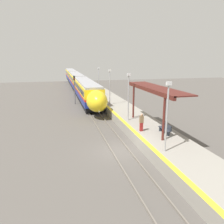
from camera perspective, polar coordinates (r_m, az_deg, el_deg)
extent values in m
plane|color=#56514C|center=(18.64, 2.07, -10.11)|extent=(120.00, 120.00, 0.00)
cube|color=slate|center=(18.43, -0.11, -10.13)|extent=(0.08, 90.00, 0.15)
cube|color=slate|center=(18.80, 4.21, -9.67)|extent=(0.08, 90.00, 0.15)
cube|color=black|center=(38.83, -6.77, 3.41)|extent=(2.45, 17.40, 0.77)
cube|color=navy|center=(38.69, -6.81, 4.62)|extent=(2.78, 18.91, 0.88)
cube|color=red|center=(38.60, -6.83, 5.49)|extent=(2.80, 18.91, 0.30)
cube|color=yellow|center=(38.50, -6.87, 6.69)|extent=(2.78, 18.91, 1.34)
cube|color=black|center=(38.50, -6.86, 6.60)|extent=(2.81, 17.40, 0.74)
cube|color=#9E9EA3|center=(38.40, -6.90, 7.91)|extent=(2.51, 18.91, 0.30)
cylinder|color=black|center=(32.01, -6.42, 0.87)|extent=(0.12, 0.86, 0.86)
cylinder|color=black|center=(32.23, -3.88, 1.01)|extent=(0.12, 0.86, 0.86)
cylinder|color=black|center=(34.14, -6.92, 1.67)|extent=(0.12, 0.86, 0.86)
cylinder|color=black|center=(34.34, -4.54, 1.80)|extent=(0.12, 0.86, 0.86)
cylinder|color=black|center=(43.45, -8.53, 4.22)|extent=(0.12, 0.86, 0.86)
cylinder|color=black|center=(43.61, -6.64, 4.32)|extent=(0.12, 0.86, 0.86)
cylinder|color=black|center=(45.61, -8.81, 4.67)|extent=(0.12, 0.86, 0.86)
cylinder|color=black|center=(45.76, -7.01, 4.76)|extent=(0.12, 0.86, 0.86)
ellipsoid|color=yellow|center=(28.01, -3.98, 2.87)|extent=(2.67, 4.09, 2.78)
ellipsoid|color=black|center=(27.43, -3.81, 3.61)|extent=(1.95, 2.39, 1.41)
sphere|color=#F9F4CC|center=(26.75, -3.37, 0.14)|extent=(0.24, 0.24, 0.24)
cube|color=black|center=(58.23, -9.31, 6.78)|extent=(2.45, 17.40, 0.77)
cube|color=navy|center=(58.14, -9.35, 7.59)|extent=(2.78, 18.91, 0.88)
cube|color=red|center=(58.08, -9.37, 8.17)|extent=(2.80, 18.91, 0.30)
cube|color=yellow|center=(58.01, -9.40, 8.98)|extent=(2.78, 18.91, 1.34)
cube|color=black|center=(58.01, -9.40, 8.91)|extent=(2.81, 17.40, 0.74)
cube|color=#9E9EA3|center=(57.95, -9.43, 9.79)|extent=(2.51, 18.91, 0.30)
cylinder|color=black|center=(51.32, -9.43, 5.65)|extent=(0.12, 0.86, 0.86)
cylinder|color=black|center=(51.45, -7.82, 5.73)|extent=(0.12, 0.86, 0.86)
cylinder|color=black|center=(53.49, -9.63, 5.97)|extent=(0.12, 0.86, 0.86)
cylinder|color=black|center=(53.62, -8.09, 6.04)|extent=(0.12, 0.86, 0.86)
cylinder|color=black|center=(62.92, -10.35, 7.09)|extent=(0.12, 0.86, 0.86)
cylinder|color=black|center=(63.03, -9.03, 7.16)|extent=(0.12, 0.86, 0.86)
cylinder|color=black|center=(65.10, -10.48, 7.30)|extent=(0.12, 0.86, 0.86)
cylinder|color=black|center=(65.21, -9.21, 7.37)|extent=(0.12, 0.86, 0.86)
cube|color=black|center=(77.79, -10.59, 8.46)|extent=(2.45, 17.40, 0.77)
cube|color=navy|center=(77.72, -10.62, 9.07)|extent=(2.78, 18.91, 0.88)
cube|color=red|center=(77.68, -10.64, 9.50)|extent=(2.80, 18.91, 0.30)
cube|color=yellow|center=(77.62, -10.67, 10.11)|extent=(2.78, 18.91, 1.34)
cube|color=black|center=(77.63, -10.66, 10.06)|extent=(2.81, 17.40, 0.74)
cube|color=#9E9EA3|center=(77.58, -10.69, 10.71)|extent=(2.51, 18.91, 0.30)
cylinder|color=black|center=(70.84, -10.80, 7.80)|extent=(0.12, 0.86, 0.86)
cylinder|color=black|center=(70.94, -9.63, 7.86)|extent=(0.12, 0.86, 0.86)
cylinder|color=black|center=(73.03, -10.91, 7.97)|extent=(0.12, 0.86, 0.86)
cylinder|color=black|center=(73.12, -9.77, 8.03)|extent=(0.12, 0.86, 0.86)
cylinder|color=black|center=(82.50, -11.31, 8.60)|extent=(0.12, 0.86, 0.86)
cylinder|color=black|center=(82.59, -10.30, 8.65)|extent=(0.12, 0.86, 0.86)
cylinder|color=black|center=(84.69, -11.39, 8.72)|extent=(0.12, 0.86, 0.86)
cylinder|color=black|center=(84.77, -10.41, 8.77)|extent=(0.12, 0.86, 0.86)
cube|color=gray|center=(19.71, 12.49, -7.49)|extent=(4.02, 64.00, 1.01)
cube|color=yellow|center=(18.82, 7.59, -6.65)|extent=(0.40, 64.00, 0.01)
cube|color=#2D333D|center=(19.60, 14.39, -5.49)|extent=(0.36, 0.06, 0.42)
cube|color=#2D333D|center=(20.71, 12.66, -4.34)|extent=(0.36, 0.06, 0.42)
cube|color=#2D333D|center=(20.08, 13.54, -4.29)|extent=(0.44, 1.78, 0.03)
cube|color=#2D333D|center=(20.10, 14.08, -3.60)|extent=(0.04, 1.78, 0.44)
cube|color=maroon|center=(20.37, 7.66, -3.86)|extent=(0.28, 0.20, 0.81)
cube|color=#7F6647|center=(20.17, 7.72, -1.90)|extent=(0.36, 0.22, 0.64)
sphere|color=tan|center=(20.05, 7.76, -0.72)|extent=(0.22, 0.22, 0.22)
cylinder|color=#59595E|center=(37.47, -9.71, 5.15)|extent=(0.14, 0.14, 4.07)
cube|color=black|center=(37.20, -9.86, 8.79)|extent=(0.28, 0.20, 0.70)
sphere|color=black|center=(37.07, -9.86, 9.03)|extent=(0.14, 0.14, 0.14)
sphere|color=red|center=(37.10, -9.84, 8.51)|extent=(0.14, 0.14, 0.14)
cylinder|color=#9E9EA3|center=(15.75, 14.09, -1.90)|extent=(0.12, 0.12, 4.79)
cube|color=silver|center=(15.28, 14.64, 7.21)|extent=(0.36, 0.20, 0.24)
cylinder|color=#9E9EA3|center=(23.43, 4.30, 3.57)|extent=(0.12, 0.12, 4.79)
cube|color=silver|center=(23.12, 4.42, 9.71)|extent=(0.36, 0.20, 0.24)
cylinder|color=#9E9EA3|center=(31.56, -0.59, 6.26)|extent=(0.12, 0.12, 4.79)
cube|color=silver|center=(31.33, -0.60, 10.82)|extent=(0.36, 0.20, 0.24)
cylinder|color=#9E9EA3|center=(39.87, -3.48, 7.81)|extent=(0.12, 0.12, 4.79)
cube|color=silver|center=(39.69, -3.53, 11.42)|extent=(0.36, 0.20, 0.24)
cylinder|color=#511E19|center=(18.06, 13.37, -1.75)|extent=(0.20, 0.20, 3.63)
cylinder|color=#511E19|center=(24.56, 5.63, 2.65)|extent=(0.20, 0.20, 3.63)
cube|color=#511E19|center=(20.91, 9.11, 5.90)|extent=(0.24, 10.28, 0.36)
cube|color=#511E19|center=(21.26, 11.37, 6.26)|extent=(2.00, 10.28, 0.10)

